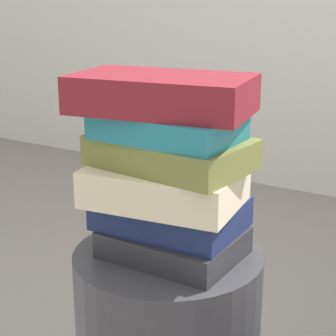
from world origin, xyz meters
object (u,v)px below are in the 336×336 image
Objects in this scene: book_cream at (165,185)px; book_maroon at (162,94)px; book_navy at (171,213)px; book_olive at (171,152)px; book_charcoal at (173,243)px; book_teal at (168,126)px.

book_cream is 0.16m from book_maroon.
book_navy is 0.83× the size of book_maroon.
book_charcoal is at bearing -13.71° from book_olive.
book_charcoal is 0.11m from book_cream.
book_cream is (-0.00, -0.02, 0.06)m from book_navy.
book_charcoal is 0.17m from book_olive.
book_teal is (0.00, -0.02, 0.16)m from book_navy.
book_maroon is at bearing -163.34° from book_charcoal.
book_teal is 0.05m from book_maroon.
book_cream is 0.87× the size of book_maroon.
book_maroon reaches higher than book_cream.
book_cream is at bearing -92.20° from book_navy.
book_teal reaches higher than book_olive.
book_teal reaches higher than book_navy.
book_olive reaches higher than book_cream.
book_navy is 0.06m from book_cream.
book_cream is at bearing -36.89° from book_maroon.
book_charcoal is 0.90× the size of book_cream.
book_teal is at bearing -79.58° from book_navy.
book_teal is (-0.01, -0.01, 0.21)m from book_charcoal.
book_olive is 1.13× the size of book_teal.
book_cream is 0.06m from book_olive.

